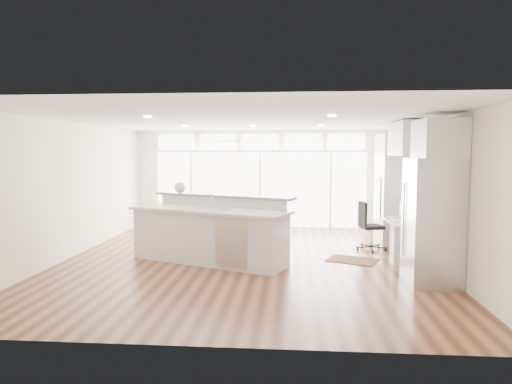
{
  "coord_description": "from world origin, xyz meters",
  "views": [
    {
      "loc": [
        0.89,
        -8.69,
        2.09
      ],
      "look_at": [
        0.15,
        0.6,
        1.28
      ],
      "focal_mm": 32.0,
      "sensor_mm": 36.0,
      "label": 1
    }
  ],
  "objects": [
    {
      "name": "potted_plant",
      "position": [
        3.17,
        1.8,
        2.62
      ],
      "size": [
        0.32,
        0.34,
        0.24
      ],
      "primitive_type": "imported",
      "rotation": [
        0.0,
        0.0,
        0.16
      ],
      "color": "#295022",
      "rests_on": "oven_cabinet"
    },
    {
      "name": "fishbowl",
      "position": [
        -1.41,
        0.5,
        1.37
      ],
      "size": [
        0.28,
        0.28,
        0.23
      ],
      "primitive_type": "sphere",
      "rotation": [
        0.0,
        0.0,
        -0.24
      ],
      "color": "silver",
      "rests_on": "kitchen_island"
    },
    {
      "name": "ceiling",
      "position": [
        0.0,
        0.0,
        2.7
      ],
      "size": [
        7.0,
        8.0,
        0.02
      ],
      "primitive_type": "cube",
      "color": "white",
      "rests_on": "wall_back"
    },
    {
      "name": "kitchen_island",
      "position": [
        -0.68,
        -0.23,
        0.63
      ],
      "size": [
        3.37,
        2.3,
        1.25
      ],
      "primitive_type": "cube",
      "rotation": [
        0.0,
        0.0,
        -0.39
      ],
      "color": "silver",
      "rests_on": "floor"
    },
    {
      "name": "wall_front",
      "position": [
        0.0,
        -4.0,
        1.35
      ],
      "size": [
        7.0,
        0.04,
        2.7
      ],
      "primitive_type": "cube",
      "color": "white",
      "rests_on": "floor"
    },
    {
      "name": "recessed_lights",
      "position": [
        0.0,
        0.2,
        2.68
      ],
      "size": [
        3.4,
        3.0,
        0.02
      ],
      "primitive_type": "cube",
      "color": "white",
      "rests_on": "ceiling"
    },
    {
      "name": "office_chair",
      "position": [
        2.59,
        1.09,
        0.52
      ],
      "size": [
        0.64,
        0.61,
        1.03
      ],
      "primitive_type": "cube",
      "rotation": [
        0.0,
        0.0,
        0.23
      ],
      "color": "black",
      "rests_on": "floor"
    },
    {
      "name": "keyboard",
      "position": [
        2.88,
        0.3,
        0.77
      ],
      "size": [
        0.16,
        0.34,
        0.02
      ],
      "primitive_type": "cube",
      "rotation": [
        0.0,
        0.0,
        0.11
      ],
      "color": "silver",
      "rests_on": "desk_nook"
    },
    {
      "name": "rug",
      "position": [
        2.07,
        0.12,
        0.01
      ],
      "size": [
        1.11,
        0.98,
        0.01
      ],
      "primitive_type": "cube",
      "rotation": [
        0.0,
        0.0,
        -0.41
      ],
      "color": "#371B11",
      "rests_on": "floor"
    },
    {
      "name": "refrigerator",
      "position": [
        3.11,
        -1.35,
        1.0
      ],
      "size": [
        0.76,
        0.9,
        2.0
      ],
      "primitive_type": "cube",
      "color": "#B8B9BD",
      "rests_on": "floor"
    },
    {
      "name": "floor",
      "position": [
        0.0,
        0.0,
        -0.01
      ],
      "size": [
        7.0,
        8.0,
        0.02
      ],
      "primitive_type": "cube",
      "color": "#492416",
      "rests_on": "ground"
    },
    {
      "name": "oven_cabinet",
      "position": [
        3.17,
        1.8,
        1.25
      ],
      "size": [
        0.64,
        1.2,
        2.5
      ],
      "primitive_type": "cube",
      "color": "silver",
      "rests_on": "floor"
    },
    {
      "name": "desk_nook",
      "position": [
        3.13,
        0.3,
        0.38
      ],
      "size": [
        0.72,
        1.3,
        0.76
      ],
      "primitive_type": "cube",
      "color": "silver",
      "rests_on": "floor"
    },
    {
      "name": "monitor",
      "position": [
        3.05,
        0.3,
        0.97
      ],
      "size": [
        0.1,
        0.51,
        0.42
      ],
      "primitive_type": "cube",
      "rotation": [
        0.0,
        0.0,
        -0.03
      ],
      "color": "black",
      "rests_on": "desk_nook"
    },
    {
      "name": "upper_cabinets",
      "position": [
        3.17,
        0.3,
        2.35
      ],
      "size": [
        0.64,
        1.3,
        0.64
      ],
      "primitive_type": "cube",
      "color": "silver",
      "rests_on": "wall_right"
    },
    {
      "name": "framed_photos",
      "position": [
        3.46,
        0.92,
        1.4
      ],
      "size": [
        0.06,
        0.22,
        0.8
      ],
      "primitive_type": "cube",
      "color": "black",
      "rests_on": "wall_right"
    },
    {
      "name": "fridge_cabinet",
      "position": [
        3.17,
        -1.35,
        2.3
      ],
      "size": [
        0.64,
        0.9,
        0.6
      ],
      "primitive_type": "cube",
      "color": "silver",
      "rests_on": "wall_right"
    },
    {
      "name": "desk_window",
      "position": [
        3.46,
        0.3,
        1.55
      ],
      "size": [
        0.04,
        0.85,
        0.85
      ],
      "primitive_type": "cube",
      "color": "white",
      "rests_on": "wall_right"
    },
    {
      "name": "glass_wall",
      "position": [
        0.0,
        3.94,
        1.05
      ],
      "size": [
        5.8,
        0.06,
        2.08
      ],
      "primitive_type": "cube",
      "color": "white",
      "rests_on": "wall_back"
    },
    {
      "name": "ceiling_fan",
      "position": [
        -0.5,
        2.8,
        2.48
      ],
      "size": [
        1.16,
        1.16,
        0.32
      ],
      "primitive_type": "cube",
      "color": "white",
      "rests_on": "ceiling"
    },
    {
      "name": "wall_right",
      "position": [
        3.5,
        0.0,
        1.35
      ],
      "size": [
        0.04,
        8.0,
        2.7
      ],
      "primitive_type": "cube",
      "color": "white",
      "rests_on": "floor"
    },
    {
      "name": "wall_back",
      "position": [
        0.0,
        4.0,
        1.35
      ],
      "size": [
        7.0,
        0.04,
        2.7
      ],
      "primitive_type": "cube",
      "color": "white",
      "rests_on": "floor"
    },
    {
      "name": "wall_left",
      "position": [
        -3.5,
        0.0,
        1.35
      ],
      "size": [
        0.04,
        8.0,
        2.7
      ],
      "primitive_type": "cube",
      "color": "white",
      "rests_on": "floor"
    },
    {
      "name": "transom_row",
      "position": [
        0.0,
        3.94,
        2.38
      ],
      "size": [
        5.9,
        0.06,
        0.4
      ],
      "primitive_type": "cube",
      "color": "white",
      "rests_on": "wall_back"
    }
  ]
}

